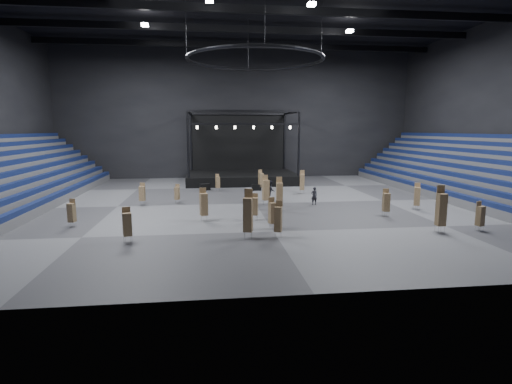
{
  "coord_description": "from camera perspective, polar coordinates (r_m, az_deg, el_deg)",
  "views": [
    {
      "loc": [
        -4.36,
        -36.5,
        6.87
      ],
      "look_at": [
        -0.17,
        -2.0,
        1.4
      ],
      "focal_mm": 28.0,
      "sensor_mm": 36.0,
      "label": 1
    }
  ],
  "objects": [
    {
      "name": "chair_stack_17",
      "position": [
        33.83,
        3.36,
        -0.26
      ],
      "size": [
        0.51,
        0.51,
        2.9
      ],
      "rotation": [
        0.0,
        0.0,
        -0.01
      ],
      "color": "silver",
      "rests_on": "floor"
    },
    {
      "name": "chair_stack_2",
      "position": [
        43.27,
        6.61,
        1.5
      ],
      "size": [
        0.59,
        0.59,
        2.53
      ],
      "rotation": [
        0.0,
        0.0,
        -0.21
      ],
      "color": "silver",
      "rests_on": "floor"
    },
    {
      "name": "floodlights",
      "position": [
        34.21,
        0.76,
        25.47
      ],
      "size": [
        28.6,
        16.6,
        0.25
      ],
      "color": "white",
      "rests_on": "roof_girders"
    },
    {
      "name": "truss_ring",
      "position": [
        37.27,
        -0.11,
        18.41
      ],
      "size": [
        12.3,
        12.3,
        5.15
      ],
      "color": "black",
      "rests_on": "ceiling"
    },
    {
      "name": "chair_stack_0",
      "position": [
        25.63,
        3.19,
        -3.8
      ],
      "size": [
        0.59,
        0.59,
        2.38
      ],
      "rotation": [
        0.0,
        0.0,
        -0.42
      ],
      "color": "silver",
      "rests_on": "floor"
    },
    {
      "name": "flight_case_mid",
      "position": [
        45.26,
        0.06,
        0.66
      ],
      "size": [
        1.07,
        0.56,
        0.7
      ],
      "primitive_type": "cube",
      "rotation": [
        0.0,
        0.0,
        0.03
      ],
      "color": "black",
      "rests_on": "floor"
    },
    {
      "name": "chair_stack_13",
      "position": [
        31.13,
        -24.84,
        -2.63
      ],
      "size": [
        0.55,
        0.55,
        2.02
      ],
      "rotation": [
        0.0,
        0.0,
        -0.28
      ],
      "color": "silver",
      "rests_on": "floor"
    },
    {
      "name": "ceiling",
      "position": [
        38.41,
        -0.12,
        25.79
      ],
      "size": [
        50.0,
        42.0,
        0.2
      ],
      "primitive_type": "cube",
      "color": "black",
      "rests_on": "wall_back"
    },
    {
      "name": "wall_right",
      "position": [
        46.89,
        32.43,
        10.18
      ],
      "size": [
        0.2,
        42.0,
        18.0
      ],
      "primitive_type": "cube",
      "color": "black",
      "rests_on": "ground"
    },
    {
      "name": "chair_stack_7",
      "position": [
        30.34,
        -0.19,
        -2.0
      ],
      "size": [
        0.58,
        0.58,
        2.06
      ],
      "rotation": [
        0.0,
        0.0,
        -0.23
      ],
      "color": "silver",
      "rests_on": "floor"
    },
    {
      "name": "chair_stack_10",
      "position": [
        38.14,
        -11.21,
        -0.14
      ],
      "size": [
        0.51,
        0.51,
        1.8
      ],
      "rotation": [
        0.0,
        0.0,
        -0.27
      ],
      "color": "silver",
      "rests_on": "floor"
    },
    {
      "name": "chair_stack_9",
      "position": [
        44.91,
        -5.49,
        1.43
      ],
      "size": [
        0.52,
        0.52,
        1.93
      ],
      "rotation": [
        0.0,
        0.0,
        0.24
      ],
      "color": "silver",
      "rests_on": "floor"
    },
    {
      "name": "flight_case_right",
      "position": [
        47.82,
        0.97,
        1.11
      ],
      "size": [
        1.18,
        0.88,
        0.71
      ],
      "primitive_type": "cube",
      "rotation": [
        0.0,
        0.0,
        -0.38
      ],
      "color": "black",
      "rests_on": "floor"
    },
    {
      "name": "roof_girders",
      "position": [
        38.19,
        -0.11,
        24.64
      ],
      "size": [
        49.0,
        30.35,
        0.7
      ],
      "color": "black",
      "rests_on": "ceiling"
    },
    {
      "name": "chair_stack_5",
      "position": [
        36.49,
        1.4,
        0.35
      ],
      "size": [
        0.64,
        0.64,
        2.75
      ],
      "rotation": [
        0.0,
        0.0,
        0.2
      ],
      "color": "silver",
      "rests_on": "floor"
    },
    {
      "name": "chair_stack_11",
      "position": [
        27.78,
        2.37,
        -2.92
      ],
      "size": [
        0.58,
        0.58,
        2.21
      ],
      "rotation": [
        0.0,
        0.0,
        0.29
      ],
      "color": "silver",
      "rests_on": "floor"
    },
    {
      "name": "chair_stack_6",
      "position": [
        45.27,
        0.71,
        1.79
      ],
      "size": [
        0.62,
        0.62,
        2.36
      ],
      "rotation": [
        0.0,
        0.0,
        0.35
      ],
      "color": "silver",
      "rests_on": "floor"
    },
    {
      "name": "chair_stack_15",
      "position": [
        37.94,
        -15.95,
        -0.15
      ],
      "size": [
        0.54,
        0.54,
        2.04
      ],
      "rotation": [
        0.0,
        0.0,
        -0.14
      ],
      "color": "silver",
      "rests_on": "floor"
    },
    {
      "name": "bleachers_right",
      "position": [
        45.87,
        29.67,
        1.33
      ],
      "size": [
        7.2,
        40.0,
        6.4
      ],
      "color": "#535355",
      "rests_on": "floor"
    },
    {
      "name": "floor",
      "position": [
        37.4,
        -0.11,
        -1.64
      ],
      "size": [
        50.0,
        50.0,
        0.0
      ],
      "primitive_type": "plane",
      "color": "#525355",
      "rests_on": "ground"
    },
    {
      "name": "chair_stack_16",
      "position": [
        25.2,
        -1.15,
        -3.13
      ],
      "size": [
        0.68,
        0.68,
        3.17
      ],
      "rotation": [
        0.0,
        0.0,
        -0.28
      ],
      "color": "silver",
      "rests_on": "floor"
    },
    {
      "name": "stage",
      "position": [
        53.2,
        -2.18,
        3.09
      ],
      "size": [
        14.0,
        10.0,
        9.2
      ],
      "color": "black",
      "rests_on": "floor"
    },
    {
      "name": "chair_stack_12",
      "position": [
        30.31,
        -7.49,
        -1.68
      ],
      "size": [
        0.66,
        0.66,
        2.52
      ],
      "rotation": [
        0.0,
        0.0,
        0.28
      ],
      "color": "silver",
      "rests_on": "floor"
    },
    {
      "name": "flight_case_left",
      "position": [
        45.81,
        -7.3,
        0.72
      ],
      "size": [
        1.26,
        0.95,
        0.75
      ],
      "primitive_type": "cube",
      "rotation": [
        0.0,
        0.0,
        0.38
      ],
      "color": "black",
      "rests_on": "floor"
    },
    {
      "name": "chair_stack_8",
      "position": [
        31.17,
        29.38,
        -2.94
      ],
      "size": [
        0.53,
        0.53,
        2.04
      ],
      "rotation": [
        0.0,
        0.0,
        0.26
      ],
      "color": "silver",
      "rests_on": "floor"
    },
    {
      "name": "chair_stack_14",
      "position": [
        25.65,
        -17.94,
        -4.32
      ],
      "size": [
        0.64,
        0.64,
        2.19
      ],
      "rotation": [
        0.0,
        0.0,
        0.29
      ],
      "color": "silver",
      "rests_on": "floor"
    },
    {
      "name": "crew_member",
      "position": [
        39.2,
        2.14,
        0.26
      ],
      "size": [
        0.9,
        1.06,
        1.92
      ],
      "primitive_type": "imported",
      "rotation": [
        0.0,
        0.0,
        1.36
      ],
      "color": "black",
      "rests_on": "floor"
    },
    {
      "name": "wall_front",
      "position": [
        16.25,
        9.07,
        16.38
      ],
      "size": [
        50.0,
        0.2,
        18.0
      ],
      "primitive_type": "cube",
      "color": "black",
      "rests_on": "ground"
    },
    {
      "name": "chair_stack_4",
      "position": [
        36.88,
        22.02,
        -0.51
      ],
      "size": [
        0.64,
        0.64,
        2.36
      ],
      "rotation": [
        0.0,
        0.0,
        -0.43
      ],
      "color": "silver",
      "rests_on": "floor"
    },
    {
      "name": "man_center",
      "position": [
        37.06,
        8.31,
        -0.55
      ],
      "size": [
        0.66,
        0.5,
        1.64
      ],
      "primitive_type": "imported",
      "rotation": [
        0.0,
        0.0,
        3.34
      ],
      "color": "black",
      "rests_on": "floor"
    },
    {
      "name": "wall_back",
      "position": [
        57.71,
        -2.63,
        11.05
      ],
      "size": [
        50.0,
        0.2,
        18.0
      ],
      "primitive_type": "cube",
      "color": "black",
      "rests_on": "ground"
    },
    {
      "name": "chair_stack_1",
      "position": [
        33.37,
        18.1,
        -1.33
      ],
      "size": [
        0.54,
        0.54,
        2.21
      ],
      "rotation": [
        0.0,
        0.0,
        -0.1
      ],
      "color": "silver",
      "rests_on": "floor"
    },
    {
      "name": "chair_stack_3",
      "position": [
        29.47,
        24.93,
        -2.18
      ],
      "size": [
        0.58,
        0.58,
        3.19
      ],
      "rotation": [
        0.0,
        0.0,
        -0.06
      ],
      "color": "silver",
      "rests_on": "floor"
    }
  ]
}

